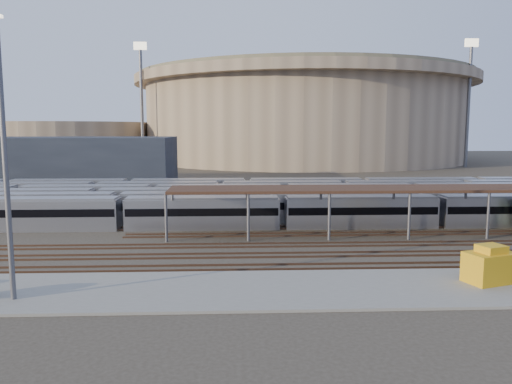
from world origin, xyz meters
name	(u,v)px	position (x,y,z in m)	size (l,w,h in m)	color
ground	(243,244)	(0.00, 0.00, 0.00)	(420.00, 420.00, 0.00)	#383026
apron	(178,290)	(-5.00, -15.00, 0.10)	(50.00, 9.00, 0.20)	gray
subway_trains	(255,201)	(2.00, 18.50, 1.80)	(121.38, 23.90, 3.60)	#A7A7AB
inspection_shed	(440,190)	(22.00, 4.00, 4.98)	(60.30, 6.00, 5.30)	#5B5A5F
empty_tracks	(244,255)	(0.00, -5.00, 0.09)	(170.00, 9.62, 0.18)	#4C3323
stadium	(303,116)	(25.00, 140.00, 16.47)	(124.00, 124.00, 32.50)	gray
secondary_arena	(68,142)	(-60.00, 130.00, 7.00)	(56.00, 56.00, 14.00)	gray
service_building	(71,161)	(-35.00, 55.00, 5.00)	(42.00, 20.00, 10.00)	#1E232D
floodlight_0	(142,100)	(-30.00, 110.00, 20.65)	(4.00, 1.00, 38.40)	#5B5A5F
floodlight_2	(469,99)	(70.00, 100.00, 20.65)	(4.00, 1.00, 38.40)	#5B5A5F
floodlight_3	(213,107)	(-10.00, 160.00, 20.65)	(4.00, 1.00, 38.40)	#5B5A5F
yard_light_pole	(5,161)	(-15.99, -16.62, 9.68)	(0.81, 0.36, 18.79)	#5B5A5F
yellow_equipment	(490,267)	(18.50, -14.28, 1.35)	(3.67, 2.29, 2.29)	gold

